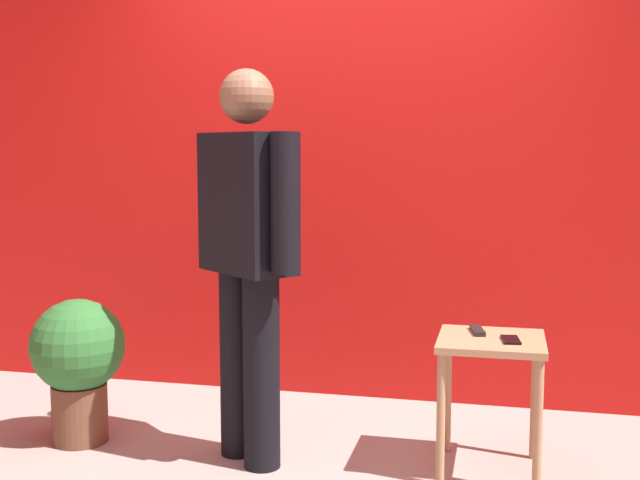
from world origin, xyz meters
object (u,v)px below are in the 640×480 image
standing_person (248,246)px  side_table (491,363)px  cell_phone (511,340)px  potted_plant (78,358)px  tv_remote (477,330)px

standing_person → side_table: bearing=6.3°
cell_phone → potted_plant: (-1.98, -0.05, -0.19)m
side_table → potted_plant: bearing=-177.5°
standing_person → tv_remote: size_ratio=10.16×
cell_phone → potted_plant: potted_plant is taller
standing_person → side_table: (1.04, 0.12, -0.49)m
side_table → cell_phone: size_ratio=4.08×
side_table → potted_plant: (-1.90, -0.08, -0.07)m
potted_plant → cell_phone: bearing=1.4°
tv_remote → cell_phone: bearing=-53.0°
side_table → potted_plant: 1.91m
standing_person → potted_plant: 1.03m
standing_person → tv_remote: 1.07m
tv_remote → potted_plant: bearing=173.8°
side_table → potted_plant: potted_plant is taller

